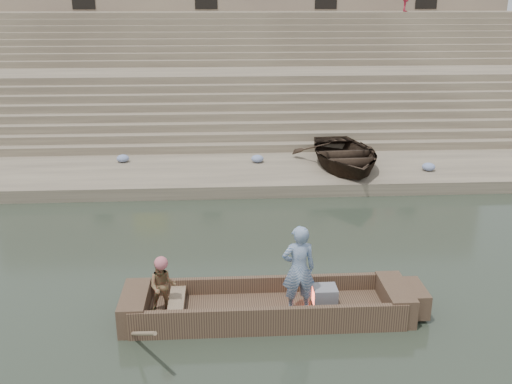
{
  "coord_description": "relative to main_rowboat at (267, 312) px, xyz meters",
  "views": [
    {
      "loc": [
        -1.2,
        -10.59,
        5.97
      ],
      "look_at": [
        -0.4,
        2.59,
        1.4
      ],
      "focal_mm": 39.62,
      "sensor_mm": 36.0,
      "label": 1
    }
  ],
  "objects": [
    {
      "name": "upper_landing",
      "position": [
        0.4,
        23.41,
        2.49
      ],
      "size": [
        32.0,
        3.0,
        5.2
      ],
      "primitive_type": "cube",
      "color": "gray",
      "rests_on": "ground"
    },
    {
      "name": "mid_landing",
      "position": [
        0.4,
        16.41,
        1.29
      ],
      "size": [
        32.0,
        3.0,
        2.8
      ],
      "primitive_type": "cube",
      "color": "gray",
      "rests_on": "ground"
    },
    {
      "name": "beached_rowboat",
      "position": [
        3.37,
        8.84,
        0.75
      ],
      "size": [
        3.36,
        4.55,
        0.91
      ],
      "primitive_type": "imported",
      "rotation": [
        0.0,
        0.0,
        0.05
      ],
      "color": "#2D2116",
      "rests_on": "lower_landing"
    },
    {
      "name": "ghat_steps",
      "position": [
        0.4,
        18.1,
        1.69
      ],
      "size": [
        32.0,
        11.0,
        5.2
      ],
      "color": "gray",
      "rests_on": "ground"
    },
    {
      "name": "ground",
      "position": [
        0.4,
        0.91,
        -0.11
      ],
      "size": [
        120.0,
        120.0,
        0.0
      ],
      "primitive_type": "plane",
      "color": "#262F23",
      "rests_on": "ground"
    },
    {
      "name": "main_rowboat",
      "position": [
        0.0,
        0.0,
        0.0
      ],
      "size": [
        5.0,
        1.3,
        0.22
      ],
      "primitive_type": "cube",
      "color": "brown",
      "rests_on": "ground"
    },
    {
      "name": "cloth_bundles",
      "position": [
        4.69,
        9.55,
        0.42
      ],
      "size": [
        16.0,
        2.31,
        0.26
      ],
      "color": "#3F5999",
      "rests_on": "lower_landing"
    },
    {
      "name": "television",
      "position": [
        1.13,
        -0.0,
        0.31
      ],
      "size": [
        0.46,
        0.42,
        0.4
      ],
      "color": "slate",
      "rests_on": "main_rowboat"
    },
    {
      "name": "rowing_man",
      "position": [
        -2.0,
        -0.03,
        0.65
      ],
      "size": [
        0.54,
        0.43,
        1.09
      ],
      "primitive_type": "imported",
      "rotation": [
        0.0,
        0.0,
        0.03
      ],
      "color": "#26743B",
      "rests_on": "main_rowboat"
    },
    {
      "name": "building_wall",
      "position": [
        0.4,
        27.4,
        5.49
      ],
      "size": [
        32.0,
        5.07,
        11.2
      ],
      "color": "#9D8A6A",
      "rests_on": "ground"
    },
    {
      "name": "lower_landing",
      "position": [
        0.4,
        8.91,
        0.09
      ],
      "size": [
        32.0,
        4.0,
        0.4
      ],
      "primitive_type": "cube",
      "color": "gray",
      "rests_on": "ground"
    },
    {
      "name": "rowboat_trim",
      "position": [
        0.21,
        -0.01,
        0.2
      ],
      "size": [
        6.04,
        2.63,
        1.76
      ],
      "color": "brown",
      "rests_on": "ground"
    },
    {
      "name": "standing_man",
      "position": [
        0.59,
        -0.15,
        0.99
      ],
      "size": [
        0.67,
        0.47,
        1.76
      ],
      "primitive_type": "imported",
      "rotation": [
        0.0,
        0.0,
        3.22
      ],
      "color": "navy",
      "rests_on": "main_rowboat"
    }
  ]
}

